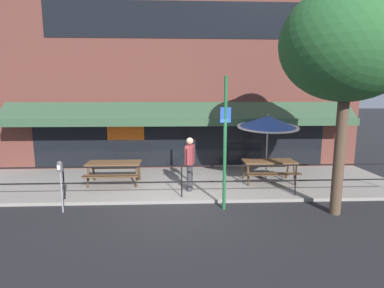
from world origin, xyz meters
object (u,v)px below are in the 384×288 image
at_px(picnic_table_left, 114,167).
at_px(street_tree_curbside, 354,35).
at_px(picnic_table_centre, 269,165).
at_px(patio_umbrella_centre, 268,122).
at_px(pedestrian_walking, 190,161).
at_px(parking_meter_near, 60,171).
at_px(street_sign_pole, 225,143).

xyz_separation_m(picnic_table_left, street_tree_curbside, (6.46, -2.72, 3.84)).
relative_size(picnic_table_centre, patio_umbrella_centre, 0.75).
bearing_deg(patio_umbrella_centre, street_tree_curbside, -70.33).
bearing_deg(street_tree_curbside, pedestrian_walking, 153.72).
relative_size(parking_meter_near, street_sign_pole, 0.39).
relative_size(picnic_table_centre, street_tree_curbside, 0.29).
relative_size(picnic_table_centre, street_sign_pole, 0.50).
bearing_deg(street_tree_curbside, street_sign_pole, 170.34).
relative_size(picnic_table_left, pedestrian_walking, 1.05).
bearing_deg(picnic_table_centre, parking_meter_near, -160.17).
height_order(picnic_table_centre, parking_meter_near, parking_meter_near).
bearing_deg(street_tree_curbside, picnic_table_left, 157.14).
bearing_deg(patio_umbrella_centre, pedestrian_walking, -157.89).
distance_m(picnic_table_centre, patio_umbrella_centre, 1.51).
xyz_separation_m(street_sign_pole, street_tree_curbside, (3.01, -0.51, 2.68)).
bearing_deg(parking_meter_near, patio_umbrella_centre, 22.40).
relative_size(patio_umbrella_centre, street_sign_pole, 0.66).
distance_m(picnic_table_left, pedestrian_walking, 2.70).
bearing_deg(patio_umbrella_centre, parking_meter_near, -157.60).
relative_size(picnic_table_left, street_tree_curbside, 0.29).
bearing_deg(picnic_table_centre, patio_umbrella_centre, 90.00).
height_order(picnic_table_centre, street_tree_curbside, street_tree_curbside).
distance_m(picnic_table_left, parking_meter_near, 2.47).
relative_size(patio_umbrella_centre, street_tree_curbside, 0.38).
height_order(picnic_table_centre, patio_umbrella_centre, patio_umbrella_centre).
bearing_deg(street_sign_pole, parking_meter_near, -179.49).
bearing_deg(pedestrian_walking, patio_umbrella_centre, 22.11).
relative_size(picnic_table_left, picnic_table_centre, 1.00).
bearing_deg(picnic_table_left, patio_umbrella_centre, 3.66).
height_order(street_sign_pole, street_tree_curbside, street_tree_curbside).
relative_size(picnic_table_left, parking_meter_near, 1.27).
bearing_deg(parking_meter_near, pedestrian_walking, 22.63).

